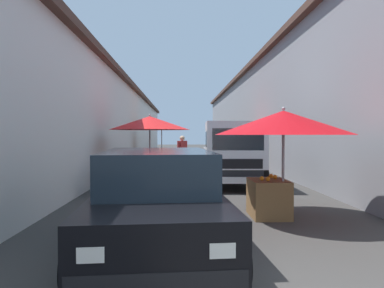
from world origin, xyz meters
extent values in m
plane|color=#3D3A38|center=(13.50, 0.00, 0.00)|extent=(90.00, 90.00, 0.00)
cube|color=silver|center=(15.75, 6.91, 2.17)|extent=(49.50, 7.00, 4.34)
cube|color=#4C3328|center=(15.75, 6.91, 4.46)|extent=(49.80, 7.50, 0.24)
cube|color=gray|center=(15.75, -6.91, 2.74)|extent=(49.50, 7.00, 5.48)
cube|color=#4C3328|center=(15.75, -6.91, 5.60)|extent=(49.80, 7.50, 0.24)
cylinder|color=#9E9EA3|center=(14.72, -2.05, 1.07)|extent=(0.06, 0.06, 2.15)
cone|color=red|center=(14.72, -2.05, 1.95)|extent=(2.36, 2.36, 0.39)
sphere|color=#9E9EA3|center=(14.72, -2.05, 2.19)|extent=(0.07, 0.07, 0.07)
cube|color=olive|center=(14.52, -2.14, 0.40)|extent=(0.76, 0.75, 0.80)
sphere|color=orange|center=(14.42, -1.98, 0.85)|extent=(0.09, 0.09, 0.09)
sphere|color=orange|center=(14.65, -2.28, 0.85)|extent=(0.09, 0.09, 0.09)
sphere|color=orange|center=(14.65, -2.35, 0.85)|extent=(0.09, 0.09, 0.09)
sphere|color=orange|center=(14.73, -2.33, 0.85)|extent=(0.09, 0.09, 0.09)
cylinder|color=#9E9EA3|center=(9.78, 1.71, 1.17)|extent=(0.06, 0.06, 2.34)
cone|color=red|center=(9.78, 1.71, 2.10)|extent=(2.84, 2.84, 0.48)
sphere|color=#9E9EA3|center=(9.78, 1.71, 2.38)|extent=(0.07, 0.07, 0.07)
cube|color=#9E7547|center=(9.54, 1.71, 0.38)|extent=(0.98, 0.61, 0.76)
sphere|color=orange|center=(9.24, 1.50, 0.80)|extent=(0.09, 0.09, 0.09)
sphere|color=orange|center=(9.56, 1.89, 0.80)|extent=(0.09, 0.09, 0.09)
sphere|color=orange|center=(9.64, 1.88, 0.80)|extent=(0.09, 0.09, 0.09)
sphere|color=orange|center=(9.23, 1.65, 0.80)|extent=(0.09, 0.09, 0.09)
sphere|color=orange|center=(9.44, 1.62, 0.80)|extent=(0.09, 0.09, 0.09)
sphere|color=orange|center=(9.71, 1.90, 0.86)|extent=(0.09, 0.09, 0.09)
cylinder|color=#9E9EA3|center=(4.28, -1.42, 1.08)|extent=(0.06, 0.06, 2.17)
cone|color=red|center=(4.28, -1.42, 1.92)|extent=(2.74, 2.74, 0.48)
sphere|color=#9E9EA3|center=(4.28, -1.42, 2.21)|extent=(0.07, 0.07, 0.07)
cube|color=brown|center=(4.47, -1.18, 0.38)|extent=(0.95, 0.74, 0.76)
sphere|color=orange|center=(4.59, -1.34, 0.80)|extent=(0.09, 0.09, 0.09)
sphere|color=orange|center=(4.77, -1.30, 0.80)|extent=(0.09, 0.09, 0.09)
sphere|color=orange|center=(4.36, -1.01, 0.80)|extent=(0.09, 0.09, 0.09)
sphere|color=orange|center=(4.28, -1.11, 0.80)|extent=(0.09, 0.09, 0.09)
cylinder|color=#9E9EA3|center=(18.79, 1.76, 1.17)|extent=(0.06, 0.06, 2.34)
cone|color=#D84C14|center=(18.79, 1.76, 2.19)|extent=(2.62, 2.62, 0.31)
sphere|color=#9E9EA3|center=(18.79, 1.76, 2.38)|extent=(0.07, 0.07, 0.07)
cube|color=brown|center=(18.95, 1.82, 0.36)|extent=(0.73, 0.79, 0.72)
sphere|color=orange|center=(19.10, 2.05, 0.77)|extent=(0.09, 0.09, 0.09)
sphere|color=orange|center=(19.15, 1.93, 0.82)|extent=(0.09, 0.09, 0.09)
sphere|color=orange|center=(18.91, 1.71, 0.77)|extent=(0.09, 0.09, 0.09)
sphere|color=orange|center=(18.93, 1.57, 0.77)|extent=(0.09, 0.09, 0.09)
cube|color=black|center=(2.42, 0.97, 0.57)|extent=(4.00, 1.97, 0.64)
cube|color=#19232D|center=(2.57, 0.98, 1.17)|extent=(2.43, 1.66, 0.56)
cube|color=black|center=(0.51, 0.84, 0.35)|extent=(0.21, 1.65, 0.20)
cube|color=silver|center=(0.53, 0.26, 0.63)|extent=(0.08, 0.24, 0.14)
cube|color=silver|center=(0.46, 1.43, 0.63)|extent=(0.08, 0.24, 0.14)
cylinder|color=black|center=(1.15, 0.02, 0.30)|extent=(0.61, 0.24, 0.60)
cylinder|color=black|center=(1.04, 1.74, 0.30)|extent=(0.61, 0.24, 0.60)
cylinder|color=black|center=(3.80, 0.20, 0.30)|extent=(0.61, 0.24, 0.60)
cylinder|color=black|center=(3.69, 1.91, 0.30)|extent=(0.61, 0.24, 0.60)
cube|color=black|center=(9.61, -1.10, 0.50)|extent=(4.85, 1.66, 0.36)
cube|color=silver|center=(7.98, -1.03, 1.38)|extent=(1.60, 1.81, 1.40)
cube|color=#19232D|center=(7.24, -1.00, 1.55)|extent=(0.12, 1.47, 0.63)
cube|color=#19232D|center=(7.98, -1.03, 1.55)|extent=(1.11, 1.81, 0.45)
cube|color=black|center=(7.23, -1.00, 0.86)|extent=(0.12, 1.40, 0.28)
cube|color=silver|center=(7.15, -1.00, 0.40)|extent=(0.19, 1.75, 0.18)
cube|color=gray|center=(10.39, -1.95, 0.93)|extent=(3.16, 0.18, 0.50)
cube|color=gray|center=(10.46, -0.31, 0.93)|extent=(3.16, 0.18, 0.50)
cube|color=gray|center=(11.97, -1.19, 0.93)|extent=(0.12, 1.65, 0.50)
cylinder|color=black|center=(7.94, -1.91, 0.36)|extent=(0.73, 0.25, 0.72)
cylinder|color=black|center=(8.01, -0.16, 0.36)|extent=(0.73, 0.25, 0.72)
cylinder|color=black|center=(11.01, -2.03, 0.36)|extent=(0.73, 0.25, 0.72)
cylinder|color=black|center=(11.08, -0.28, 0.36)|extent=(0.73, 0.25, 0.72)
cylinder|color=#232328|center=(12.61, 0.49, 0.41)|extent=(0.14, 0.14, 0.81)
cylinder|color=#232328|center=(12.48, 0.59, 0.41)|extent=(0.14, 0.14, 0.81)
cube|color=#B73333|center=(12.55, 0.54, 1.12)|extent=(0.50, 0.44, 0.61)
sphere|color=tan|center=(12.55, 0.54, 1.54)|extent=(0.22, 0.22, 0.22)
cylinder|color=#B73333|center=(12.78, 0.37, 1.15)|extent=(0.08, 0.08, 0.55)
cylinder|color=#B73333|center=(12.31, 0.71, 1.15)|extent=(0.08, 0.08, 0.55)
cylinder|color=black|center=(8.24, 2.71, 0.22)|extent=(0.45, 0.12, 0.44)
cylinder|color=black|center=(6.99, 2.80, 0.22)|extent=(0.45, 0.14, 0.44)
cube|color=#3359A5|center=(7.56, 2.76, 0.27)|extent=(0.92, 0.34, 0.08)
ellipsoid|color=black|center=(7.26, 2.78, 0.64)|extent=(0.58, 0.30, 0.20)
cube|color=#3359A5|center=(8.19, 2.71, 0.67)|extent=(0.16, 0.33, 0.56)
cylinder|color=silver|center=(8.12, 2.72, 0.77)|extent=(0.28, 0.08, 0.68)
cylinder|color=black|center=(8.04, 2.72, 1.12)|extent=(0.55, 0.08, 0.04)
camera|label=1|loc=(-2.61, 0.64, 1.68)|focal=32.71mm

